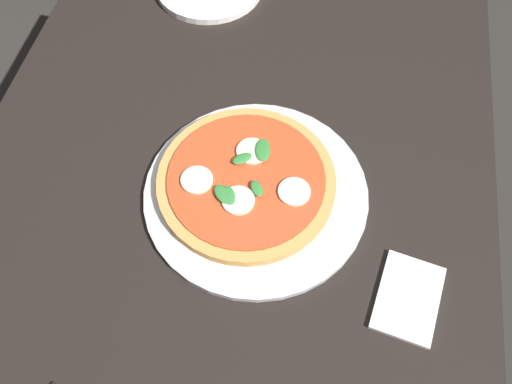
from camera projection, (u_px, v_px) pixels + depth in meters
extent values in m
plane|color=#2D2B28|center=(236.00, 320.00, 1.50)|extent=(6.00, 6.00, 0.00)
cube|color=black|center=(223.00, 201.00, 0.90)|extent=(1.60, 0.91, 0.04)
cube|color=black|center=(162.00, 38.00, 1.60)|extent=(0.07, 0.07, 0.68)
cube|color=black|center=(408.00, 72.00, 1.53)|extent=(0.07, 0.07, 0.68)
cylinder|color=silver|center=(256.00, 193.00, 0.87)|extent=(0.37, 0.37, 0.01)
cylinder|color=tan|center=(246.00, 181.00, 0.87)|extent=(0.30, 0.30, 0.02)
cylinder|color=#CC4723|center=(246.00, 178.00, 0.86)|extent=(0.26, 0.26, 0.00)
cylinder|color=#F4EACC|center=(238.00, 200.00, 0.83)|extent=(0.05, 0.05, 0.00)
cylinder|color=#F4EACC|center=(294.00, 192.00, 0.84)|extent=(0.05, 0.05, 0.00)
cylinder|color=#F4EACC|center=(252.00, 151.00, 0.88)|extent=(0.05, 0.05, 0.00)
cylinder|color=#F4EACC|center=(197.00, 178.00, 0.85)|extent=(0.05, 0.05, 0.00)
ellipsoid|color=#337F38|center=(263.00, 150.00, 0.88)|extent=(0.05, 0.03, 0.00)
ellipsoid|color=#337F38|center=(223.00, 194.00, 0.83)|extent=(0.04, 0.04, 0.00)
ellipsoid|color=#337F38|center=(229.00, 195.00, 0.83)|extent=(0.04, 0.03, 0.00)
ellipsoid|color=#337F38|center=(256.00, 190.00, 0.84)|extent=(0.04, 0.03, 0.00)
ellipsoid|color=#337F38|center=(242.00, 158.00, 0.87)|extent=(0.04, 0.04, 0.00)
cube|color=white|center=(408.00, 298.00, 0.78)|extent=(0.14, 0.11, 0.01)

